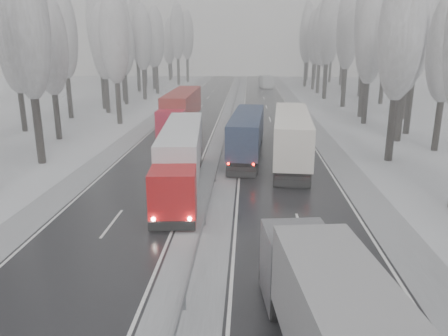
# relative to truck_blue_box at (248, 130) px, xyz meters

# --- Properties ---
(carriageway_right) EXTENTS (7.50, 200.00, 0.03)m
(carriageway_right) POSITION_rel_truck_blue_box_xyz_m (2.96, 1.95, -2.29)
(carriageway_right) COLOR black
(carriageway_right) RESTS_ON ground
(carriageway_left) EXTENTS (7.50, 200.00, 0.03)m
(carriageway_left) POSITION_rel_truck_blue_box_xyz_m (-7.54, 1.95, -2.29)
(carriageway_left) COLOR black
(carriageway_left) RESTS_ON ground
(median_slush) EXTENTS (3.00, 200.00, 0.04)m
(median_slush) POSITION_rel_truck_blue_box_xyz_m (-2.29, 1.95, -2.29)
(median_slush) COLOR #A6A9AE
(median_slush) RESTS_ON ground
(shoulder_right) EXTENTS (2.40, 200.00, 0.04)m
(shoulder_right) POSITION_rel_truck_blue_box_xyz_m (7.91, 1.95, -2.29)
(shoulder_right) COLOR #A6A9AE
(shoulder_right) RESTS_ON ground
(shoulder_left) EXTENTS (2.40, 200.00, 0.04)m
(shoulder_left) POSITION_rel_truck_blue_box_xyz_m (-12.49, 1.95, -2.29)
(shoulder_left) COLOR #A6A9AE
(shoulder_left) RESTS_ON ground
(median_guardrail) EXTENTS (0.12, 200.00, 0.76)m
(median_guardrail) POSITION_rel_truck_blue_box_xyz_m (-2.29, 1.94, -1.71)
(median_guardrail) COLOR slate
(median_guardrail) RESTS_ON ground
(tree_18) EXTENTS (3.60, 3.60, 16.58)m
(tree_18) POSITION_rel_truck_blue_box_xyz_m (12.21, -1.02, 8.39)
(tree_18) COLOR black
(tree_18) RESTS_ON ground
(tree_19) EXTENTS (3.60, 3.60, 14.57)m
(tree_19) POSITION_rel_truck_blue_box_xyz_m (17.73, 2.98, 7.11)
(tree_19) COLOR black
(tree_19) RESTS_ON ground
(tree_20) EXTENTS (3.60, 3.60, 15.71)m
(tree_20) POSITION_rel_truck_blue_box_xyz_m (15.60, 7.12, 7.83)
(tree_20) COLOR black
(tree_20) RESTS_ON ground
(tree_21) EXTENTS (3.60, 3.60, 18.62)m
(tree_21) POSITION_rel_truck_blue_box_xyz_m (17.83, 11.12, 9.69)
(tree_21) COLOR black
(tree_21) RESTS_ON ground
(tree_22) EXTENTS (3.60, 3.60, 15.86)m
(tree_22) POSITION_rel_truck_blue_box_xyz_m (14.73, 17.55, 7.93)
(tree_22) COLOR black
(tree_22) RESTS_ON ground
(tree_23) EXTENTS (3.60, 3.60, 13.55)m
(tree_23) POSITION_rel_truck_blue_box_xyz_m (21.01, 21.55, 6.46)
(tree_23) COLOR black
(tree_23) RESTS_ON ground
(tree_24) EXTENTS (3.60, 3.60, 20.49)m
(tree_24) POSITION_rel_truck_blue_box_xyz_m (15.60, 22.97, 10.88)
(tree_24) COLOR black
(tree_24) RESTS_ON ground
(tree_25) EXTENTS (3.60, 3.60, 19.44)m
(tree_25) POSITION_rel_truck_blue_box_xyz_m (22.52, 26.97, 10.21)
(tree_25) COLOR black
(tree_25) RESTS_ON ground
(tree_26) EXTENTS (3.60, 3.60, 18.78)m
(tree_26) POSITION_rel_truck_blue_box_xyz_m (15.27, 33.22, 9.79)
(tree_26) COLOR black
(tree_26) RESTS_ON ground
(tree_27) EXTENTS (3.60, 3.60, 17.62)m
(tree_27) POSITION_rel_truck_blue_box_xyz_m (22.42, 37.22, 9.05)
(tree_27) COLOR black
(tree_27) RESTS_ON ground
(tree_28) EXTENTS (3.60, 3.60, 19.62)m
(tree_28) POSITION_rel_truck_blue_box_xyz_m (14.05, 43.91, 10.33)
(tree_28) COLOR black
(tree_28) RESTS_ON ground
(tree_29) EXTENTS (3.60, 3.60, 18.11)m
(tree_29) POSITION_rel_truck_blue_box_xyz_m (21.42, 47.91, 9.36)
(tree_29) COLOR black
(tree_29) RESTS_ON ground
(tree_30) EXTENTS (3.60, 3.60, 17.86)m
(tree_30) POSITION_rel_truck_blue_box_xyz_m (14.27, 53.65, 9.21)
(tree_30) COLOR black
(tree_30) RESTS_ON ground
(tree_31) EXTENTS (3.60, 3.60, 18.58)m
(tree_31) POSITION_rel_truck_blue_box_xyz_m (20.18, 57.65, 9.66)
(tree_31) COLOR black
(tree_31) RESTS_ON ground
(tree_32) EXTENTS (3.60, 3.60, 17.33)m
(tree_32) POSITION_rel_truck_blue_box_xyz_m (14.34, 61.16, 8.87)
(tree_32) COLOR black
(tree_32) RESTS_ON ground
(tree_33) EXTENTS (3.60, 3.60, 14.33)m
(tree_33) POSITION_rel_truck_blue_box_xyz_m (17.47, 65.16, 6.95)
(tree_33) COLOR black
(tree_33) RESTS_ON ground
(tree_34) EXTENTS (3.60, 3.60, 17.63)m
(tree_34) POSITION_rel_truck_blue_box_xyz_m (13.44, 68.27, 9.06)
(tree_34) COLOR black
(tree_34) RESTS_ON ground
(tree_35) EXTENTS (3.60, 3.60, 18.25)m
(tree_35) POSITION_rel_truck_blue_box_xyz_m (22.65, 72.27, 9.46)
(tree_35) COLOR black
(tree_35) RESTS_ON ground
(tree_36) EXTENTS (3.60, 3.60, 20.23)m
(tree_36) POSITION_rel_truck_blue_box_xyz_m (14.74, 78.11, 10.71)
(tree_36) COLOR black
(tree_36) RESTS_ON ground
(tree_37) EXTENTS (3.60, 3.60, 16.37)m
(tree_37) POSITION_rel_truck_blue_box_xyz_m (21.73, 82.11, 8.26)
(tree_37) COLOR black
(tree_37) RESTS_ON ground
(tree_38) EXTENTS (3.60, 3.60, 17.97)m
(tree_38) POSITION_rel_truck_blue_box_xyz_m (16.44, 88.68, 9.28)
(tree_38) COLOR black
(tree_38) RESTS_ON ground
(tree_39) EXTENTS (3.60, 3.60, 16.19)m
(tree_39) POSITION_rel_truck_blue_box_xyz_m (19.25, 92.68, 8.14)
(tree_39) COLOR black
(tree_39) RESTS_ON ground
(tree_58) EXTENTS (3.60, 3.60, 17.21)m
(tree_58) POSITION_rel_truck_blue_box_xyz_m (-17.42, -3.48, 8.79)
(tree_58) COLOR black
(tree_58) RESTS_ON ground
(tree_60) EXTENTS (3.60, 3.60, 14.84)m
(tree_60) POSITION_rel_truck_blue_box_xyz_m (-20.04, 6.15, 7.28)
(tree_60) COLOR black
(tree_60) RESTS_ON ground
(tree_61) EXTENTS (3.60, 3.60, 13.95)m
(tree_61) POSITION_rel_truck_blue_box_xyz_m (-25.81, 10.15, 6.71)
(tree_61) COLOR black
(tree_61) RESTS_ON ground
(tree_62) EXTENTS (3.60, 3.60, 16.04)m
(tree_62) POSITION_rel_truck_blue_box_xyz_m (-16.24, 15.68, 8.05)
(tree_62) COLOR black
(tree_62) RESTS_ON ground
(tree_63) EXTENTS (3.60, 3.60, 16.88)m
(tree_63) POSITION_rel_truck_blue_box_xyz_m (-24.14, 19.68, 8.58)
(tree_63) COLOR black
(tree_63) RESTS_ON ground
(tree_64) EXTENTS (3.60, 3.60, 15.42)m
(tree_64) POSITION_rel_truck_blue_box_xyz_m (-20.56, 24.67, 7.65)
(tree_64) COLOR black
(tree_64) RESTS_ON ground
(tree_65) EXTENTS (3.60, 3.60, 19.48)m
(tree_65) POSITION_rel_truck_blue_box_xyz_m (-22.35, 28.67, 10.24)
(tree_65) COLOR black
(tree_65) RESTS_ON ground
(tree_66) EXTENTS (3.60, 3.60, 15.23)m
(tree_66) POSITION_rel_truck_blue_box_xyz_m (-20.45, 34.30, 7.53)
(tree_66) COLOR black
(tree_66) RESTS_ON ground
(tree_67) EXTENTS (3.60, 3.60, 17.09)m
(tree_67) POSITION_rel_truck_blue_box_xyz_m (-21.84, 38.30, 8.72)
(tree_67) COLOR black
(tree_67) RESTS_ON ground
(tree_68) EXTENTS (3.60, 3.60, 16.65)m
(tree_68) POSITION_rel_truck_blue_box_xyz_m (-18.87, 41.06, 8.44)
(tree_68) COLOR black
(tree_68) RESTS_ON ground
(tree_69) EXTENTS (3.60, 3.60, 19.35)m
(tree_69) POSITION_rel_truck_blue_box_xyz_m (-23.71, 45.06, 10.15)
(tree_69) COLOR black
(tree_69) RESTS_ON ground
(tree_70) EXTENTS (3.60, 3.60, 17.09)m
(tree_70) POSITION_rel_truck_blue_box_xyz_m (-18.62, 51.14, 8.72)
(tree_70) COLOR black
(tree_70) RESTS_ON ground
(tree_71) EXTENTS (3.60, 3.60, 19.61)m
(tree_71) POSITION_rel_truck_blue_box_xyz_m (-23.38, 55.14, 10.32)
(tree_71) COLOR black
(tree_71) RESTS_ON ground
(tree_72) EXTENTS (3.60, 3.60, 15.11)m
(tree_72) POSITION_rel_truck_blue_box_xyz_m (-21.22, 60.49, 7.45)
(tree_72) COLOR black
(tree_72) RESTS_ON ground
(tree_73) EXTENTS (3.60, 3.60, 17.22)m
(tree_73) POSITION_rel_truck_blue_box_xyz_m (-24.11, 64.49, 8.80)
(tree_73) COLOR black
(tree_73) RESTS_ON ground
(tree_74) EXTENTS (3.60, 3.60, 19.68)m
(tree_74) POSITION_rel_truck_blue_box_xyz_m (-17.37, 71.28, 10.36)
(tree_74) COLOR black
(tree_74) RESTS_ON ground
(tree_75) EXTENTS (3.60, 3.60, 18.60)m
(tree_75) POSITION_rel_truck_blue_box_xyz_m (-26.49, 75.28, 9.68)
(tree_75) COLOR black
(tree_75) RESTS_ON ground
(tree_76) EXTENTS (3.60, 3.60, 18.55)m
(tree_76) POSITION_rel_truck_blue_box_xyz_m (-16.34, 80.67, 9.64)
(tree_76) COLOR black
(tree_76) RESTS_ON ground
(tree_77) EXTENTS (3.60, 3.60, 14.32)m
(tree_77) POSITION_rel_truck_blue_box_xyz_m (-21.96, 84.67, 6.95)
(tree_77) COLOR black
(tree_77) RESTS_ON ground
(tree_78) EXTENTS (3.60, 3.60, 19.55)m
(tree_78) POSITION_rel_truck_blue_box_xyz_m (-19.85, 87.26, 10.28)
(tree_78) COLOR black
(tree_78) RESTS_ON ground
(tree_79) EXTENTS (3.60, 3.60, 17.07)m
(tree_79) POSITION_rel_truck_blue_box_xyz_m (-22.63, 91.26, 8.70)
(tree_79) COLOR black
(tree_79) RESTS_ON ground
(truck_blue_box) EXTENTS (3.35, 15.54, 3.96)m
(truck_blue_box) POSITION_rel_truck_blue_box_xyz_m (0.00, 0.00, 0.00)
(truck_blue_box) COLOR #1D2848
(truck_blue_box) RESTS_ON ground
(truck_cream_box) EXTENTS (3.90, 17.11, 4.35)m
(truck_cream_box) POSITION_rel_truck_blue_box_xyz_m (3.65, -2.24, 0.23)
(truck_cream_box) COLOR #A8A594
(truck_cream_box) RESTS_ON ground
(box_truck_distant) EXTENTS (3.25, 7.85, 2.84)m
(box_truck_distant) POSITION_rel_truck_blue_box_xyz_m (4.00, 64.45, -0.86)
(box_truck_distant) COLOR #B8BBBF
(box_truck_distant) RESTS_ON ground
(truck_red_white) EXTENTS (3.82, 16.17, 4.11)m
(truck_red_white) POSITION_rel_truck_blue_box_xyz_m (-4.60, -9.19, 0.09)
(truck_red_white) COLOR #AD090C
(truck_red_white) RESTS_ON ground
(truck_red_red) EXTENTS (2.79, 17.49, 4.48)m
(truck_red_red) POSITION_rel_truck_blue_box_xyz_m (-7.63, 11.09, 0.30)
(truck_red_red) COLOR #B20A22
(truck_red_red) RESTS_ON ground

